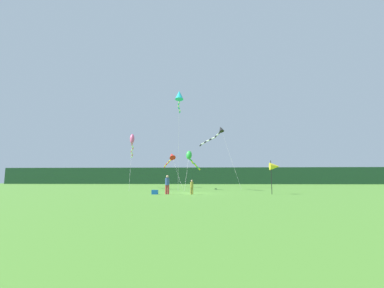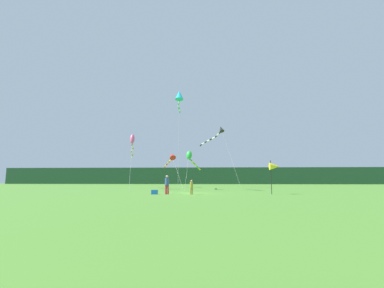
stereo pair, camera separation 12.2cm
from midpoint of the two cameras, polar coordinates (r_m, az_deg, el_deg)
The scene contains 11 objects.
ground_plane at distance 25.86m, azimuth -0.86°, elevation -10.81°, with size 120.00×120.00×0.00m, color #4C842D.
distant_treeline at distance 70.78m, azimuth 1.66°, elevation -7.00°, with size 108.00×2.86×4.40m, color #1E4228.
person_adult at distance 24.51m, azimuth -5.60°, elevation -8.66°, with size 0.39×0.39×1.75m.
person_child at distance 24.19m, azimuth -0.20°, elevation -9.29°, with size 0.29×0.29×1.31m.
cooler_box at distance 24.54m, azimuth -8.31°, elevation -10.43°, with size 0.58×0.32×0.41m, color #1959B2.
banner_flag_pole at distance 25.57m, azimuth 17.57°, elevation -4.78°, with size 0.90×0.70×3.14m.
kite_rainbow at distance 37.27m, azimuth -13.12°, elevation 0.22°, with size 2.83×10.07×7.62m.
kite_red at distance 43.09m, azimuth -4.65°, elevation -2.82°, with size 4.25×9.37×5.95m.
kite_black at distance 42.61m, azimuth 5.54°, elevation 2.53°, with size 6.10×9.77×9.93m.
kite_green at distance 35.08m, azimuth -0.42°, elevation -3.02°, with size 1.85×7.41×5.22m.
kite_cyan at distance 33.18m, azimuth -2.93°, elevation 10.42°, with size 1.13×5.46×12.48m.
Camera 1 is at (1.71, -25.76, 1.44)m, focal length 24.26 mm.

